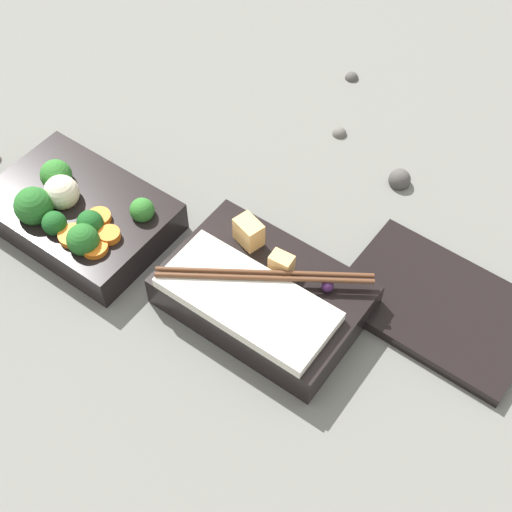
{
  "coord_description": "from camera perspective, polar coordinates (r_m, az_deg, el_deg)",
  "views": [
    {
      "loc": [
        0.37,
        -0.32,
        0.63
      ],
      "look_at": [
        0.1,
        0.05,
        0.04
      ],
      "focal_mm": 50.0,
      "sensor_mm": 36.0,
      "label": 1
    }
  ],
  "objects": [
    {
      "name": "pebble_1",
      "position": [
        0.92,
        6.71,
        9.87
      ],
      "size": [
        0.02,
        0.02,
        0.02
      ],
      "primitive_type": "sphere",
      "color": "#595651",
      "rests_on": "ground_plane"
    },
    {
      "name": "bento_lid",
      "position": [
        0.77,
        14.38,
        -3.86
      ],
      "size": [
        0.2,
        0.14,
        0.01
      ],
      "primitive_type": "cube",
      "rotation": [
        0.0,
        0.0,
        -0.02
      ],
      "color": "black",
      "rests_on": "ground_plane"
    },
    {
      "name": "ground_plane",
      "position": [
        0.79,
        -7.91,
        -0.39
      ],
      "size": [
        3.0,
        3.0,
        0.0
      ],
      "primitive_type": "plane",
      "color": "slate"
    },
    {
      "name": "pebble_2",
      "position": [
        1.01,
        7.68,
        14.11
      ],
      "size": [
        0.02,
        0.02,
        0.02
      ],
      "primitive_type": "sphere",
      "color": "#474442",
      "rests_on": "ground_plane"
    },
    {
      "name": "pebble_0",
      "position": [
        0.87,
        11.41,
        6.02
      ],
      "size": [
        0.03,
        0.03,
        0.03
      ],
      "primitive_type": "sphere",
      "color": "#474442",
      "rests_on": "ground_plane"
    },
    {
      "name": "bento_tray_vegetable",
      "position": [
        0.82,
        -14.14,
        3.41
      ],
      "size": [
        0.2,
        0.14,
        0.07
      ],
      "color": "black",
      "rests_on": "ground_plane"
    },
    {
      "name": "bento_tray_rice",
      "position": [
        0.73,
        0.48,
        -3.05
      ],
      "size": [
        0.2,
        0.14,
        0.07
      ],
      "color": "black",
      "rests_on": "ground_plane"
    }
  ]
}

